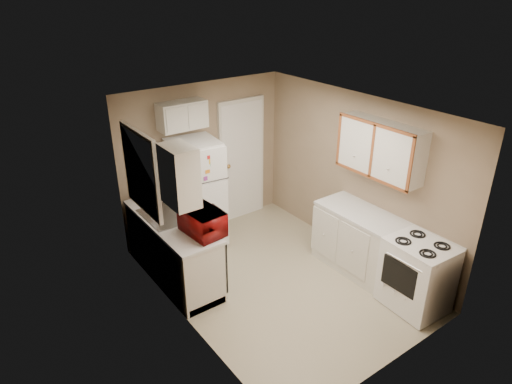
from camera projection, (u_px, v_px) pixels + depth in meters
floor at (277, 279)px, 6.31m from camera, size 3.80×3.80×0.00m
ceiling at (281, 110)px, 5.28m from camera, size 3.80×3.80×0.00m
wall_left at (181, 235)px, 5.05m from camera, size 3.80×3.80×0.00m
wall_right at (355, 176)px, 6.54m from camera, size 3.80×3.80×0.00m
wall_back at (204, 159)px, 7.19m from camera, size 2.80×2.80×0.00m
wall_front at (402, 273)px, 4.41m from camera, size 2.80×2.80×0.00m
left_counter at (173, 249)px, 6.19m from camera, size 0.60×1.80×0.90m
dishwasher at (214, 259)px, 5.89m from camera, size 0.03×0.58×0.72m
sink at (166, 218)px, 6.12m from camera, size 0.54×0.74×0.16m
microwave at (203, 222)px, 5.62m from camera, size 0.59×0.36×0.38m
soap_bottle at (145, 196)px, 6.43m from camera, size 0.11×0.11×0.20m
window_blinds at (142, 172)px, 5.67m from camera, size 0.10×0.98×1.08m
upper_cabinet_left at (180, 176)px, 5.04m from camera, size 0.30×0.45×0.70m
refrigerator at (196, 194)px, 6.84m from camera, size 0.77×0.75×1.68m
cabinet_over_fridge at (182, 115)px, 6.52m from camera, size 0.70×0.30×0.40m
interior_door at (242, 160)px, 7.61m from camera, size 0.86×0.06×2.08m
right_counter at (379, 252)px, 6.12m from camera, size 0.60×2.00×0.90m
stove at (417, 276)px, 5.62m from camera, size 0.65×0.78×0.91m
upper_cabinet_right at (381, 149)px, 5.84m from camera, size 0.30×1.20×0.70m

